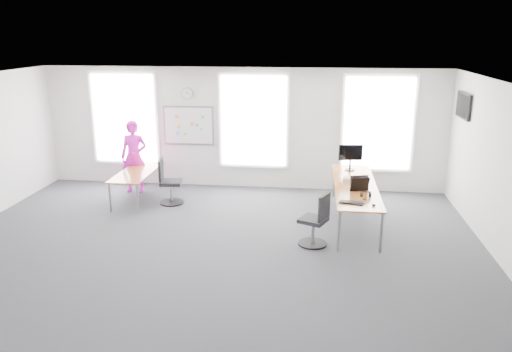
# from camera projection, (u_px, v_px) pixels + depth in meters

# --- Properties ---
(floor) EXTENTS (10.00, 10.00, 0.00)m
(floor) POSITION_uv_depth(u_px,v_px,m) (210.00, 252.00, 9.00)
(floor) COLOR #26262A
(floor) RESTS_ON ground
(ceiling) EXTENTS (10.00, 10.00, 0.00)m
(ceiling) POSITION_uv_depth(u_px,v_px,m) (206.00, 84.00, 8.16)
(ceiling) COLOR silver
(ceiling) RESTS_ON ground
(wall_back) EXTENTS (10.00, 0.00, 10.00)m
(wall_back) POSITION_uv_depth(u_px,v_px,m) (242.00, 129.00, 12.39)
(wall_back) COLOR silver
(wall_back) RESTS_ON ground
(wall_front) EXTENTS (10.00, 0.00, 10.00)m
(wall_front) POSITION_uv_depth(u_px,v_px,m) (120.00, 284.00, 4.77)
(wall_front) COLOR silver
(wall_front) RESTS_ON ground
(window_left) EXTENTS (1.60, 0.06, 2.20)m
(window_left) POSITION_uv_depth(u_px,v_px,m) (125.00, 118.00, 12.65)
(window_left) COLOR white
(window_left) RESTS_ON wall_back
(window_mid) EXTENTS (1.60, 0.06, 2.20)m
(window_mid) POSITION_uv_depth(u_px,v_px,m) (254.00, 121.00, 12.28)
(window_mid) COLOR white
(window_mid) RESTS_ON wall_back
(window_right) EXTENTS (1.60, 0.06, 2.20)m
(window_right) POSITION_uv_depth(u_px,v_px,m) (378.00, 124.00, 11.93)
(window_right) COLOR white
(window_right) RESTS_ON wall_back
(desk_right) EXTENTS (0.86, 3.22, 0.78)m
(desk_right) POSITION_uv_depth(u_px,v_px,m) (355.00, 187.00, 10.29)
(desk_right) COLOR #B26E33
(desk_right) RESTS_ON ground
(desk_left) EXTENTS (0.75, 1.87, 0.68)m
(desk_left) POSITION_uv_depth(u_px,v_px,m) (137.00, 174.00, 11.63)
(desk_left) COLOR #B26E33
(desk_left) RESTS_ON ground
(chair_right) EXTENTS (0.60, 0.60, 1.01)m
(chair_right) POSITION_uv_depth(u_px,v_px,m) (316.00, 223.00, 9.16)
(chair_right) COLOR black
(chair_right) RESTS_ON ground
(chair_left) EXTENTS (0.56, 0.56, 1.04)m
(chair_left) POSITION_uv_depth(u_px,v_px,m) (168.00, 184.00, 11.42)
(chair_left) COLOR black
(chair_left) RESTS_ON ground
(person) EXTENTS (0.66, 0.45, 1.77)m
(person) POSITION_uv_depth(u_px,v_px,m) (134.00, 157.00, 12.15)
(person) COLOR #E31BC6
(person) RESTS_ON ground
(whiteboard) EXTENTS (1.20, 0.03, 0.90)m
(whiteboard) POSITION_uv_depth(u_px,v_px,m) (188.00, 126.00, 12.51)
(whiteboard) COLOR white
(whiteboard) RESTS_ON wall_back
(wall_clock) EXTENTS (0.30, 0.04, 0.30)m
(wall_clock) POSITION_uv_depth(u_px,v_px,m) (187.00, 94.00, 12.28)
(wall_clock) COLOR gray
(wall_clock) RESTS_ON wall_back
(tv) EXTENTS (0.06, 0.90, 0.55)m
(tv) POSITION_uv_depth(u_px,v_px,m) (464.00, 105.00, 10.65)
(tv) COLOR black
(tv) RESTS_ON wall_right
(keyboard) EXTENTS (0.47, 0.28, 0.02)m
(keyboard) POSITION_uv_depth(u_px,v_px,m) (352.00, 203.00, 9.16)
(keyboard) COLOR black
(keyboard) RESTS_ON desk_right
(mouse) EXTENTS (0.07, 0.12, 0.04)m
(mouse) POSITION_uv_depth(u_px,v_px,m) (374.00, 205.00, 9.01)
(mouse) COLOR black
(mouse) RESTS_ON desk_right
(lens_cap) EXTENTS (0.07, 0.07, 0.01)m
(lens_cap) POSITION_uv_depth(u_px,v_px,m) (364.00, 200.00, 9.35)
(lens_cap) COLOR black
(lens_cap) RESTS_ON desk_right
(headphones) EXTENTS (0.20, 0.11, 0.12)m
(headphones) POSITION_uv_depth(u_px,v_px,m) (365.00, 194.00, 9.50)
(headphones) COLOR black
(headphones) RESTS_ON desk_right
(laptop_sleeve) EXTENTS (0.39, 0.29, 0.30)m
(laptop_sleeve) POSITION_uv_depth(u_px,v_px,m) (360.00, 184.00, 9.83)
(laptop_sleeve) COLOR black
(laptop_sleeve) RESTS_ON desk_right
(paper_stack) EXTENTS (0.34, 0.28, 0.11)m
(paper_stack) POSITION_uv_depth(u_px,v_px,m) (351.00, 180.00, 10.43)
(paper_stack) COLOR beige
(paper_stack) RESTS_ON desk_right
(monitor) EXTENTS (0.54, 0.22, 0.60)m
(monitor) POSITION_uv_depth(u_px,v_px,m) (351.00, 155.00, 11.24)
(monitor) COLOR black
(monitor) RESTS_ON desk_right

